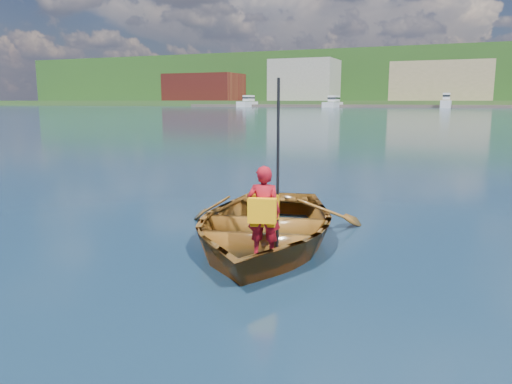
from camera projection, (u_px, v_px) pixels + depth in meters
ground at (217, 238)px, 7.32m from camera, size 600.00×600.00×0.00m
rowboat at (263, 225)px, 7.02m from camera, size 3.69×4.56×0.83m
child_paddler at (264, 211)px, 6.05m from camera, size 0.46×0.40×2.16m
shoreline at (461, 82)px, 220.14m from camera, size 400.00×140.00×22.00m
dock at (445, 106)px, 142.55m from camera, size 159.99×12.34×0.80m
waterfront_buildings at (432, 82)px, 158.57m from camera, size 202.00×16.00×14.00m
hillside_trees at (508, 63)px, 215.08m from camera, size 289.14×84.77×23.76m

